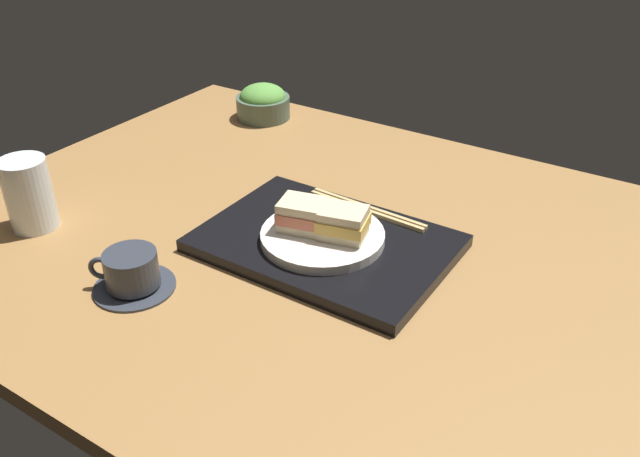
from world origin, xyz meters
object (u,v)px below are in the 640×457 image
chopsticks_pair (367,209)px  coffee_cup (131,273)px  salad_bowl (263,103)px  sandwich_near (343,223)px  sandwich_plate (323,236)px  sandwich_far (303,215)px  drinking_glass (29,194)px

chopsticks_pair → coffee_cup: size_ratio=1.86×
salad_bowl → sandwich_near: bearing=138.9°
sandwich_plate → coffee_cup: bearing=52.4°
salad_bowl → coffee_cup: 69.71cm
sandwich_plate → chopsticks_pair: bearing=-96.4°
sandwich_near → salad_bowl: size_ratio=0.70×
sandwich_far → coffee_cup: 27.76cm
sandwich_plate → chopsticks_pair: (-1.38, -12.26, -0.45)cm
sandwich_plate → sandwich_far: (3.37, 0.70, 3.28)cm
sandwich_near → salad_bowl: bearing=-41.1°
sandwich_plate → coffee_cup: (18.37, 23.81, -0.08)cm
sandwich_far → chopsticks_pair: sandwich_far is taller
sandwich_far → chopsticks_pair: (-4.74, -12.96, -3.74)cm
drinking_glass → coffee_cup: bearing=172.3°
coffee_cup → drinking_glass: (27.68, -3.72, 3.44)cm
chopsticks_pair → coffee_cup: bearing=61.3°
coffee_cup → drinking_glass: bearing=-7.7°
sandwich_far → sandwich_plate: bearing=-168.3°
salad_bowl → sandwich_far: bearing=133.4°
drinking_glass → sandwich_far: bearing=-155.6°
sandwich_plate → sandwich_far: sandwich_far is taller
sandwich_plate → drinking_glass: 50.35cm
salad_bowl → drinking_glass: drinking_glass is taller
salad_bowl → drinking_glass: (2.89, 61.43, 2.51)cm
sandwich_near → drinking_glass: drinking_glass is taller
coffee_cup → drinking_glass: drinking_glass is taller
sandwich_plate → drinking_glass: (46.04, 20.09, 3.36)cm
coffee_cup → sandwich_far: bearing=-123.0°
chopsticks_pair → sandwich_plate: bearing=83.6°
sandwich_near → drinking_glass: 53.61cm
sandwich_far → sandwich_near: bearing=-168.3°
sandwich_far → salad_bowl: bearing=-46.6°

